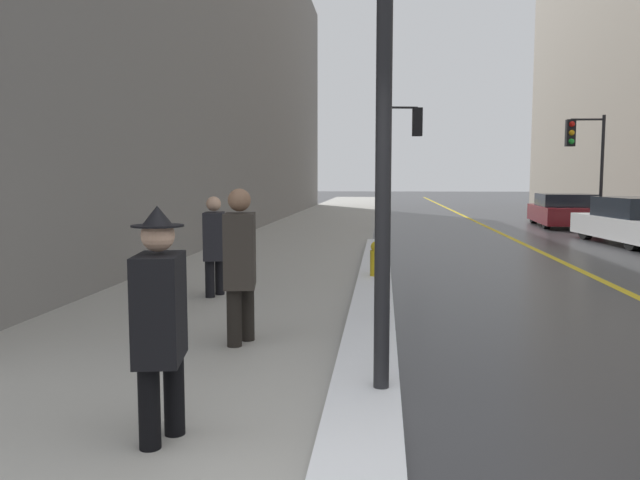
{
  "coord_description": "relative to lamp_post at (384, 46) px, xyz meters",
  "views": [
    {
      "loc": [
        0.29,
        -2.82,
        1.73
      ],
      "look_at": [
        -0.4,
        4.0,
        1.05
      ],
      "focal_mm": 35.0,
      "sensor_mm": 36.0,
      "label": 1
    }
  ],
  "objects": [
    {
      "name": "sidewalk_slab",
      "position": [
        -2.29,
        13.13,
        -2.68
      ],
      "size": [
        4.0,
        80.0,
        0.01
      ],
      "color": "#9E9B93",
      "rests_on": "ground"
    },
    {
      "name": "road_centre_stripe",
      "position": [
        3.71,
        13.13,
        -2.69
      ],
      "size": [
        0.16,
        80.0,
        0.0
      ],
      "color": "gold",
      "rests_on": "ground"
    },
    {
      "name": "snow_bank_curb",
      "position": [
        -0.13,
        4.32,
        -2.63
      ],
      "size": [
        0.54,
        14.83,
        0.13
      ],
      "color": "white",
      "rests_on": "ground"
    },
    {
      "name": "building_facade_left",
      "position": [
        -7.29,
        18.13,
        3.37
      ],
      "size": [
        6.0,
        36.0,
        12.12
      ],
      "color": "slate",
      "rests_on": "ground"
    },
    {
      "name": "lamp_post",
      "position": [
        0.0,
        0.0,
        0.0
      ],
      "size": [
        0.28,
        0.28,
        4.44
      ],
      "color": "black",
      "rests_on": "ground"
    },
    {
      "name": "traffic_light_near",
      "position": [
        0.63,
        15.66,
        0.29
      ],
      "size": [
        1.3,
        0.45,
        4.12
      ],
      "rotation": [
        0.0,
        0.0,
        0.16
      ],
      "color": "black",
      "rests_on": "ground"
    },
    {
      "name": "traffic_light_far",
      "position": [
        6.71,
        17.38,
        0.1
      ],
      "size": [
        1.31,
        0.34,
        3.85
      ],
      "rotation": [
        0.0,
        0.0,
        3.21
      ],
      "color": "black",
      "rests_on": "ground"
    },
    {
      "name": "pedestrian_in_fedora",
      "position": [
        -1.42,
        -0.87,
        -1.84
      ],
      "size": [
        0.36,
        0.52,
        1.56
      ],
      "rotation": [
        0.0,
        0.0,
        -1.4
      ],
      "color": "black",
      "rests_on": "ground"
    },
    {
      "name": "pedestrian_trailing",
      "position": [
        -1.47,
        1.59,
        -1.79
      ],
      "size": [
        0.39,
        0.76,
        1.63
      ],
      "rotation": [
        0.0,
        0.0,
        -1.4
      ],
      "color": "black",
      "rests_on": "ground"
    },
    {
      "name": "pedestrian_nearside",
      "position": [
        -2.44,
        4.12,
        -1.87
      ],
      "size": [
        0.35,
        0.52,
        1.47
      ],
      "rotation": [
        0.0,
        0.0,
        -1.4
      ],
      "color": "black",
      "rests_on": "ground"
    },
    {
      "name": "parked_car_white",
      "position": [
        6.64,
        12.27,
        -2.1
      ],
      "size": [
        2.2,
        4.55,
        1.24
      ],
      "rotation": [
        0.0,
        0.0,
        1.66
      ],
      "color": "silver",
      "rests_on": "ground"
    },
    {
      "name": "parked_car_maroon",
      "position": [
        6.51,
        18.57,
        -2.13
      ],
      "size": [
        2.2,
        4.46,
        1.18
      ],
      "rotation": [
        0.0,
        0.0,
        1.5
      ],
      "color": "#600F14",
      "rests_on": "ground"
    },
    {
      "name": "fire_hydrant",
      "position": [
        -0.1,
        5.54,
        -2.35
      ],
      "size": [
        0.2,
        0.2,
        0.7
      ],
      "color": "gold",
      "rests_on": "ground"
    }
  ]
}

